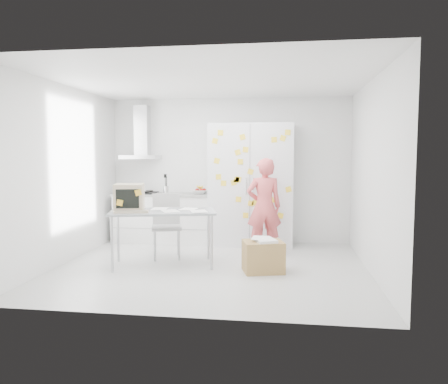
# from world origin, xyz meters

# --- Properties ---
(floor) EXTENTS (4.50, 4.00, 0.02)m
(floor) POSITION_xyz_m (0.00, 0.00, -0.01)
(floor) COLOR silver
(floor) RESTS_ON ground
(walls) EXTENTS (4.52, 4.01, 2.70)m
(walls) POSITION_xyz_m (0.00, 0.72, 1.35)
(walls) COLOR white
(walls) RESTS_ON ground
(ceiling) EXTENTS (4.50, 4.00, 0.02)m
(ceiling) POSITION_xyz_m (0.00, 0.00, 2.70)
(ceiling) COLOR white
(ceiling) RESTS_ON walls
(counter_run) EXTENTS (1.84, 0.63, 1.28)m
(counter_run) POSITION_xyz_m (-1.20, 1.70, 0.47)
(counter_run) COLOR white
(counter_run) RESTS_ON ground
(range_hood) EXTENTS (0.70, 0.48, 1.01)m
(range_hood) POSITION_xyz_m (-1.65, 1.84, 1.96)
(range_hood) COLOR silver
(range_hood) RESTS_ON walls
(tall_cabinet) EXTENTS (1.50, 0.68, 2.20)m
(tall_cabinet) POSITION_xyz_m (0.45, 1.67, 1.10)
(tall_cabinet) COLOR silver
(tall_cabinet) RESTS_ON ground
(person) EXTENTS (0.66, 0.51, 1.59)m
(person) POSITION_xyz_m (0.72, 0.93, 0.80)
(person) COLOR #E2585A
(person) RESTS_ON ground
(desk) EXTENTS (1.67, 1.11, 1.22)m
(desk) POSITION_xyz_m (-1.04, -0.04, 0.92)
(desk) COLOR #9DA3A7
(desk) RESTS_ON ground
(chair) EXTENTS (0.57, 0.57, 1.02)m
(chair) POSITION_xyz_m (-0.82, 0.53, 0.58)
(chair) COLOR #A9A9A7
(chair) RESTS_ON ground
(cardboard_box) EXTENTS (0.64, 0.56, 0.48)m
(cardboard_box) POSITION_xyz_m (0.77, -0.15, 0.23)
(cardboard_box) COLOR #AA8549
(cardboard_box) RESTS_ON ground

